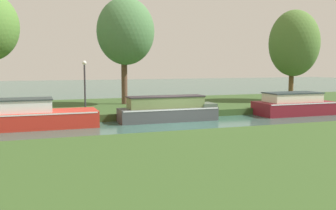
{
  "coord_description": "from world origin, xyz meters",
  "views": [
    {
      "loc": [
        -7.11,
        -18.71,
        3.16
      ],
      "look_at": [
        -0.19,
        1.2,
        0.9
      ],
      "focal_mm": 40.64,
      "sensor_mm": 36.0,
      "label": 1
    }
  ],
  "objects_px": {
    "slate_barge": "(168,110)",
    "willow_tree_centre": "(126,32)",
    "lamp_post": "(85,80)",
    "willow_tree_right": "(294,43)",
    "red_cruiser": "(1,116)",
    "mooring_post_near": "(51,111)",
    "maroon_narrowboat": "(293,105)"
  },
  "relations": [
    {
      "from": "willow_tree_right",
      "to": "willow_tree_centre",
      "type": "bearing_deg",
      "value": 173.99
    },
    {
      "from": "red_cruiser",
      "to": "mooring_post_near",
      "type": "distance_m",
      "value": 2.81
    },
    {
      "from": "willow_tree_centre",
      "to": "slate_barge",
      "type": "bearing_deg",
      "value": -78.65
    },
    {
      "from": "red_cruiser",
      "to": "lamp_post",
      "type": "bearing_deg",
      "value": 26.66
    },
    {
      "from": "maroon_narrowboat",
      "to": "willow_tree_centre",
      "type": "bearing_deg",
      "value": 149.73
    },
    {
      "from": "willow_tree_centre",
      "to": "mooring_post_near",
      "type": "xyz_separation_m",
      "value": [
        -5.12,
        -4.02,
        -4.68
      ]
    },
    {
      "from": "maroon_narrowboat",
      "to": "willow_tree_right",
      "type": "xyz_separation_m",
      "value": [
        3.1,
        4.2,
        4.1
      ]
    },
    {
      "from": "maroon_narrowboat",
      "to": "lamp_post",
      "type": "bearing_deg",
      "value": 170.33
    },
    {
      "from": "mooring_post_near",
      "to": "red_cruiser",
      "type": "bearing_deg",
      "value": -147.49
    },
    {
      "from": "maroon_narrowboat",
      "to": "mooring_post_near",
      "type": "distance_m",
      "value": 14.67
    },
    {
      "from": "lamp_post",
      "to": "mooring_post_near",
      "type": "height_order",
      "value": "lamp_post"
    },
    {
      "from": "red_cruiser",
      "to": "lamp_post",
      "type": "height_order",
      "value": "lamp_post"
    },
    {
      "from": "maroon_narrowboat",
      "to": "red_cruiser",
      "type": "height_order",
      "value": "red_cruiser"
    },
    {
      "from": "slate_barge",
      "to": "red_cruiser",
      "type": "xyz_separation_m",
      "value": [
        -8.59,
        0.0,
        0.05
      ]
    },
    {
      "from": "slate_barge",
      "to": "lamp_post",
      "type": "xyz_separation_m",
      "value": [
        -4.3,
        2.16,
        1.63
      ]
    },
    {
      "from": "slate_barge",
      "to": "willow_tree_centre",
      "type": "distance_m",
      "value": 7.35
    },
    {
      "from": "willow_tree_centre",
      "to": "willow_tree_right",
      "type": "bearing_deg",
      "value": -6.01
    },
    {
      "from": "maroon_narrowboat",
      "to": "willow_tree_right",
      "type": "bearing_deg",
      "value": 53.56
    },
    {
      "from": "maroon_narrowboat",
      "to": "willow_tree_right",
      "type": "relative_size",
      "value": 0.72
    },
    {
      "from": "slate_barge",
      "to": "willow_tree_centre",
      "type": "xyz_separation_m",
      "value": [
        -1.11,
        5.53,
        4.71
      ]
    },
    {
      "from": "red_cruiser",
      "to": "mooring_post_near",
      "type": "bearing_deg",
      "value": 32.51
    },
    {
      "from": "lamp_post",
      "to": "mooring_post_near",
      "type": "relative_size",
      "value": 5.77
    },
    {
      "from": "willow_tree_right",
      "to": "lamp_post",
      "type": "xyz_separation_m",
      "value": [
        -15.77,
        -2.05,
        -2.46
      ]
    },
    {
      "from": "slate_barge",
      "to": "red_cruiser",
      "type": "height_order",
      "value": "red_cruiser"
    },
    {
      "from": "slate_barge",
      "to": "lamp_post",
      "type": "relative_size",
      "value": 1.87
    },
    {
      "from": "red_cruiser",
      "to": "willow_tree_centre",
      "type": "distance_m",
      "value": 10.41
    },
    {
      "from": "maroon_narrowboat",
      "to": "red_cruiser",
      "type": "bearing_deg",
      "value": 180.0
    },
    {
      "from": "willow_tree_centre",
      "to": "lamp_post",
      "type": "relative_size",
      "value": 2.43
    },
    {
      "from": "willow_tree_centre",
      "to": "willow_tree_right",
      "type": "relative_size",
      "value": 1.06
    },
    {
      "from": "willow_tree_right",
      "to": "lamp_post",
      "type": "distance_m",
      "value": 16.09
    },
    {
      "from": "maroon_narrowboat",
      "to": "mooring_post_near",
      "type": "bearing_deg",
      "value": 174.1
    },
    {
      "from": "red_cruiser",
      "to": "mooring_post_near",
      "type": "relative_size",
      "value": 17.2
    }
  ]
}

